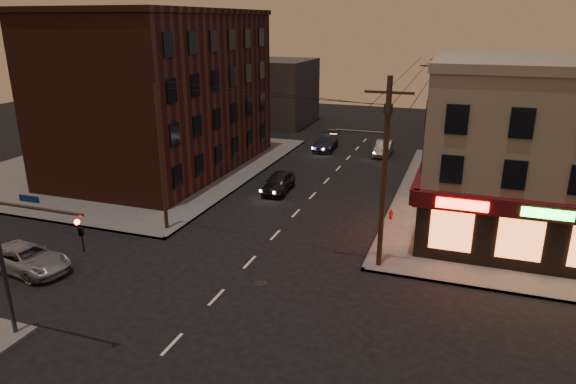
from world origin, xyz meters
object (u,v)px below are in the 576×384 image
at_px(sedan_mid, 384,148).
at_px(sedan_far, 326,143).
at_px(suv_cross, 27,259).
at_px(sedan_near, 279,182).
at_px(fire_hydrant, 391,214).

height_order(sedan_mid, sedan_far, sedan_far).
distance_m(suv_cross, sedan_far, 32.14).
relative_size(suv_cross, sedan_near, 1.12).
bearing_deg(fire_hydrant, suv_cross, -141.68).
bearing_deg(sedan_far, fire_hydrant, -65.18).
bearing_deg(sedan_near, fire_hydrant, -23.88).
distance_m(sedan_near, fire_hydrant, 9.77).
xyz_separation_m(suv_cross, fire_hydrant, (17.08, 13.50, -0.16)).
relative_size(sedan_near, sedan_mid, 1.03).
height_order(sedan_near, fire_hydrant, sedan_near).
bearing_deg(sedan_near, sedan_mid, 64.03).
xyz_separation_m(sedan_mid, sedan_far, (-5.99, 0.22, 0.01)).
distance_m(sedan_mid, fire_hydrant, 17.80).
bearing_deg(sedan_mid, sedan_far, 177.22).
xyz_separation_m(sedan_mid, fire_hydrant, (3.38, -17.47, -0.18)).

